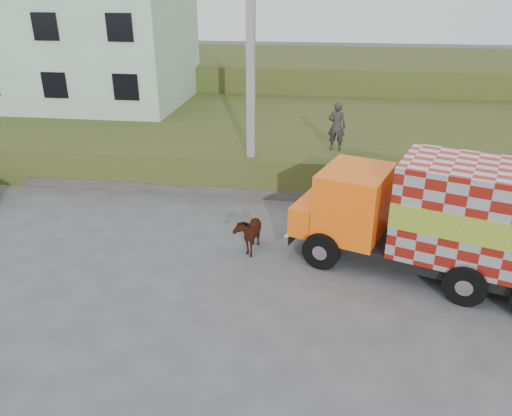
# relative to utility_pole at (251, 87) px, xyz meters

# --- Properties ---
(ground) EXTENTS (120.00, 120.00, 0.00)m
(ground) POSITION_rel_utility_pole_xyz_m (1.00, -4.60, -4.08)
(ground) COLOR #474749
(ground) RESTS_ON ground
(embankment) EXTENTS (40.00, 12.00, 1.50)m
(embankment) POSITION_rel_utility_pole_xyz_m (1.00, 5.40, -3.33)
(embankment) COLOR #34541C
(embankment) RESTS_ON ground
(embankment_far) EXTENTS (40.00, 12.00, 3.00)m
(embankment_far) POSITION_rel_utility_pole_xyz_m (1.00, 17.40, -2.58)
(embankment_far) COLOR #34541C
(embankment_far) RESTS_ON ground
(retaining_strip) EXTENTS (16.00, 0.50, 0.40)m
(retaining_strip) POSITION_rel_utility_pole_xyz_m (-1.00, -0.40, -3.88)
(retaining_strip) COLOR #595651
(retaining_strip) RESTS_ON ground
(building) EXTENTS (10.00, 8.00, 6.00)m
(building) POSITION_rel_utility_pole_xyz_m (-10.00, 8.40, 0.42)
(building) COLOR #B3D1B6
(building) RESTS_ON embankment
(utility_pole) EXTENTS (1.20, 0.30, 8.00)m
(utility_pole) POSITION_rel_utility_pole_xyz_m (0.00, 0.00, 0.00)
(utility_pole) COLOR gray
(utility_pole) RESTS_ON ground
(cargo_truck) EXTENTS (7.84, 4.72, 3.34)m
(cargo_truck) POSITION_rel_utility_pole_xyz_m (6.04, -5.22, -2.36)
(cargo_truck) COLOR black
(cargo_truck) RESTS_ON ground
(cow) EXTENTS (0.76, 1.47, 1.20)m
(cow) POSITION_rel_utility_pole_xyz_m (0.59, -4.52, -3.47)
(cow) COLOR #341A0D
(cow) RESTS_ON ground
(pedestrian) EXTENTS (0.77, 0.59, 1.88)m
(pedestrian) POSITION_rel_utility_pole_xyz_m (3.15, 1.25, -1.63)
(pedestrian) COLOR #322F2D
(pedestrian) RESTS_ON embankment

